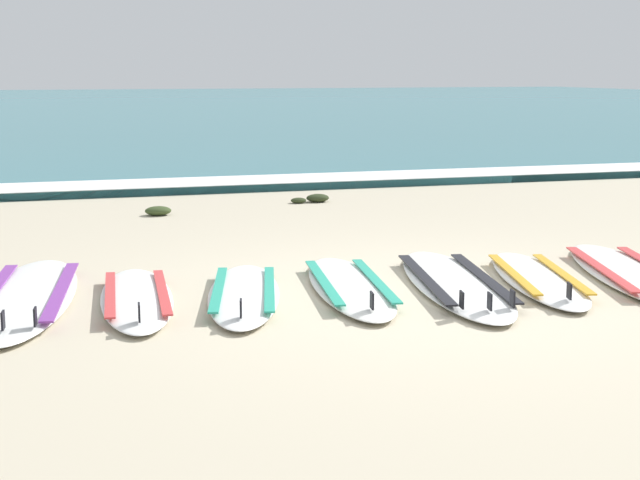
# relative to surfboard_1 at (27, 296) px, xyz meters

# --- Properties ---
(ground_plane) EXTENTS (80.00, 80.00, 0.00)m
(ground_plane) POSITION_rel_surfboard_1_xyz_m (2.63, -0.67, -0.04)
(ground_plane) COLOR #C1B599
(sea) EXTENTS (80.00, 60.00, 0.10)m
(sea) POSITION_rel_surfboard_1_xyz_m (2.63, 35.39, 0.01)
(sea) COLOR teal
(sea) RESTS_ON ground
(wave_foam_strip) EXTENTS (80.00, 1.05, 0.11)m
(wave_foam_strip) POSITION_rel_surfboard_1_xyz_m (2.63, 5.91, 0.02)
(wave_foam_strip) COLOR white
(wave_foam_strip) RESTS_ON ground
(surfboard_1) EXTENTS (1.00, 2.65, 0.18)m
(surfboard_1) POSITION_rel_surfboard_1_xyz_m (0.00, 0.00, 0.00)
(surfboard_1) COLOR white
(surfboard_1) RESTS_ON ground
(surfboard_2) EXTENTS (0.66, 2.00, 0.18)m
(surfboard_2) POSITION_rel_surfboard_1_xyz_m (0.73, -0.27, -0.00)
(surfboard_2) COLOR white
(surfboard_2) RESTS_ON ground
(surfboard_3) EXTENTS (0.96, 2.05, 0.18)m
(surfboard_3) POSITION_rel_surfboard_1_xyz_m (1.46, -0.37, -0.00)
(surfboard_3) COLOR white
(surfboard_3) RESTS_ON ground
(surfboard_4) EXTENTS (0.84, 2.17, 0.18)m
(surfboard_4) POSITION_rel_surfboard_1_xyz_m (2.25, -0.35, -0.00)
(surfboard_4) COLOR silver
(surfboard_4) RESTS_ON ground
(surfboard_5) EXTENTS (1.08, 2.52, 0.18)m
(surfboard_5) POSITION_rel_surfboard_1_xyz_m (3.03, -0.47, 0.00)
(surfboard_5) COLOR white
(surfboard_5) RESTS_ON ground
(surfboard_6) EXTENTS (1.02, 2.12, 0.18)m
(surfboard_6) POSITION_rel_surfboard_1_xyz_m (3.69, -0.52, -0.00)
(surfboard_6) COLOR white
(surfboard_6) RESTS_ON ground
(surfboard_7) EXTENTS (1.27, 2.51, 0.18)m
(surfboard_7) POSITION_rel_surfboard_1_xyz_m (4.47, -0.55, -0.00)
(surfboard_7) COLOR silver
(surfboard_7) RESTS_ON ground
(seaweed_clump_near_shoreline) EXTENTS (0.28, 0.22, 0.10)m
(seaweed_clump_near_shoreline) POSITION_rel_surfboard_1_xyz_m (3.41, 4.27, 0.01)
(seaweed_clump_near_shoreline) COLOR #2D381E
(seaweed_clump_near_shoreline) RESTS_ON ground
(seaweed_clump_mid_sand) EXTENTS (0.19, 0.15, 0.07)m
(seaweed_clump_mid_sand) POSITION_rel_surfboard_1_xyz_m (3.16, 4.23, -0.00)
(seaweed_clump_mid_sand) COLOR #2D381E
(seaweed_clump_mid_sand) RESTS_ON ground
(seaweed_clump_by_the_boards) EXTENTS (0.29, 0.23, 0.10)m
(seaweed_clump_by_the_boards) POSITION_rel_surfboard_1_xyz_m (1.41, 3.74, 0.01)
(seaweed_clump_by_the_boards) COLOR #384723
(seaweed_clump_by_the_boards) RESTS_ON ground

